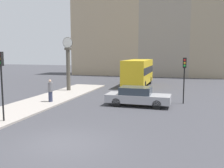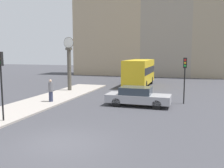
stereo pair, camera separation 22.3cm
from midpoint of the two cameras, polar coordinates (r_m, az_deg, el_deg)
ground_plane at (r=11.02m, az=-11.71°, el=-13.26°), size 120.00×120.00×0.00m
sidewalk_corner at (r=20.38m, az=-15.39°, el=-3.72°), size 3.48×19.80×0.11m
building_row at (r=42.19m, az=10.63°, el=13.91°), size 27.92×5.00×18.95m
sedan_car at (r=18.04m, az=5.49°, el=-2.82°), size 4.57×1.73×1.37m
bus_distant at (r=28.73m, az=5.73°, el=2.91°), size 2.47×7.06×2.99m
traffic_light_near at (r=14.63m, az=-24.42°, el=2.57°), size 0.26×0.24×3.76m
traffic_light_far at (r=19.26m, az=15.90°, el=2.93°), size 0.26×0.24×3.45m
street_clock at (r=24.93m, az=-10.25°, el=4.29°), size 1.05×0.50×5.20m
pedestrian_grey_jacket at (r=19.47m, az=-14.24°, el=-1.50°), size 0.36×0.36×1.69m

